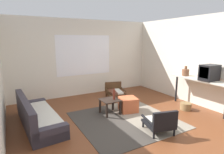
# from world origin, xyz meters

# --- Properties ---
(ground_plane) EXTENTS (7.80, 7.80, 0.00)m
(ground_plane) POSITION_xyz_m (0.00, 0.00, 0.00)
(ground_plane) COLOR brown
(far_wall_with_window) EXTENTS (5.60, 0.13, 2.70)m
(far_wall_with_window) POSITION_xyz_m (0.00, 3.06, 1.35)
(far_wall_with_window) COLOR silver
(far_wall_with_window) RESTS_ON ground
(side_wall_right) EXTENTS (0.12, 6.60, 2.70)m
(side_wall_right) POSITION_xyz_m (2.66, 0.30, 1.35)
(side_wall_right) COLOR silver
(side_wall_right) RESTS_ON ground
(area_rug) EXTENTS (2.36, 2.34, 0.01)m
(area_rug) POSITION_xyz_m (0.04, 0.33, 0.01)
(area_rug) COLOR #38332D
(area_rug) RESTS_ON ground
(couch) EXTENTS (0.86, 2.13, 0.68)m
(couch) POSITION_xyz_m (-1.95, 1.10, 0.21)
(couch) COLOR #38333D
(couch) RESTS_ON ground
(coffee_table) EXTENTS (0.49, 0.49, 0.41)m
(coffee_table) POSITION_xyz_m (-0.10, 0.87, 0.31)
(coffee_table) COLOR black
(coffee_table) RESTS_ON ground
(armchair_by_window) EXTENTS (0.73, 0.75, 0.51)m
(armchair_by_window) POSITION_xyz_m (0.75, 2.09, 0.25)
(armchair_by_window) COLOR #472D19
(armchair_by_window) RESTS_ON ground
(armchair_striped_foreground) EXTENTS (0.68, 0.72, 0.57)m
(armchair_striped_foreground) POSITION_xyz_m (0.32, -0.60, 0.26)
(armchair_striped_foreground) COLOR black
(armchair_striped_foreground) RESTS_ON ground
(ottoman_orange) EXTENTS (0.56, 0.56, 0.40)m
(ottoman_orange) POSITION_xyz_m (0.43, 0.78, 0.20)
(ottoman_orange) COLOR #BC5633
(ottoman_orange) RESTS_ON ground
(console_shelf) EXTENTS (0.43, 1.72, 0.91)m
(console_shelf) POSITION_xyz_m (2.30, -0.04, 0.81)
(console_shelf) COLOR beige
(console_shelf) RESTS_ON ground
(crt_television) EXTENTS (0.48, 0.34, 0.43)m
(crt_television) POSITION_xyz_m (2.30, -0.32, 1.12)
(crt_television) COLOR black
(crt_television) RESTS_ON console_shelf
(clay_vase) EXTENTS (0.21, 0.21, 0.30)m
(clay_vase) POSITION_xyz_m (2.30, 0.45, 1.02)
(clay_vase) COLOR brown
(clay_vase) RESTS_ON console_shelf
(glass_bottle) EXTENTS (0.06, 0.06, 0.32)m
(glass_bottle) POSITION_xyz_m (0.01, 0.85, 0.54)
(glass_bottle) COLOR #5B2319
(glass_bottle) RESTS_ON coffee_table
(wicker_basket) EXTENTS (0.31, 0.31, 0.20)m
(wicker_basket) POSITION_xyz_m (1.95, 0.07, 0.10)
(wicker_basket) COLOR olive
(wicker_basket) RESTS_ON ground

